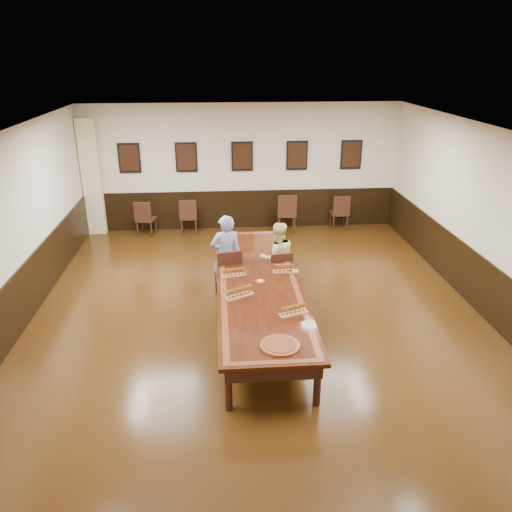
{
  "coord_description": "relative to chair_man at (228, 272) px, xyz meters",
  "views": [
    {
      "loc": [
        -0.64,
        -7.62,
        4.35
      ],
      "look_at": [
        0.0,
        0.5,
        1.0
      ],
      "focal_mm": 35.0,
      "sensor_mm": 36.0,
      "label": 1
    }
  ],
  "objects": [
    {
      "name": "pink_phone",
      "position": [
        1.1,
        -0.6,
        0.26
      ],
      "size": [
        0.13,
        0.14,
        0.01
      ],
      "primitive_type": "cube",
      "rotation": [
        0.0,
        0.0,
        0.69
      ],
      "color": "#CE4466",
      "rests_on": "conference_table"
    },
    {
      "name": "spare_chair_a",
      "position": [
        -1.97,
        3.59,
        -0.03
      ],
      "size": [
        0.52,
        0.55,
        0.93
      ],
      "primitive_type": null,
      "rotation": [
        0.0,
        0.0,
        2.94
      ],
      "color": "black",
      "rests_on": "floor"
    },
    {
      "name": "flight_b",
      "position": [
        1.0,
        -0.64,
        0.33
      ],
      "size": [
        0.45,
        0.15,
        0.17
      ],
      "color": "#9D6742",
      "rests_on": "conference_table"
    },
    {
      "name": "flight_d",
      "position": [
        0.92,
        -2.15,
        0.33
      ],
      "size": [
        0.46,
        0.27,
        0.16
      ],
      "color": "#9D6742",
      "rests_on": "conference_table"
    },
    {
      "name": "chair_woman",
      "position": [
        0.97,
        0.04,
        -0.05
      ],
      "size": [
        0.49,
        0.53,
        0.9
      ],
      "primitive_type": null,
      "rotation": [
        0.0,
        0.0,
        3.31
      ],
      "color": "black",
      "rests_on": "floor"
    },
    {
      "name": "red_plate_grp",
      "position": [
        0.53,
        -0.99,
        0.26
      ],
      "size": [
        0.18,
        0.18,
        0.02
      ],
      "color": "red",
      "rests_on": "conference_table"
    },
    {
      "name": "flight_c",
      "position": [
        0.15,
        -1.53,
        0.33
      ],
      "size": [
        0.48,
        0.36,
        0.18
      ],
      "color": "#9D6742",
      "rests_on": "conference_table"
    },
    {
      "name": "conference_table",
      "position": [
        0.5,
        -0.95,
        0.11
      ],
      "size": [
        1.4,
        5.0,
        0.76
      ],
      "color": "black",
      "rests_on": "floor"
    },
    {
      "name": "wall_right",
      "position": [
        4.51,
        -0.95,
        1.1
      ],
      "size": [
        0.02,
        10.0,
        3.2
      ],
      "primitive_type": "cube",
      "color": "beige",
      "rests_on": "floor"
    },
    {
      "name": "wall_back",
      "position": [
        0.5,
        4.06,
        1.1
      ],
      "size": [
        8.0,
        0.02,
        3.2
      ],
      "primitive_type": "cube",
      "color": "beige",
      "rests_on": "floor"
    },
    {
      "name": "floor",
      "position": [
        0.5,
        -0.95,
        -0.51
      ],
      "size": [
        8.0,
        10.0,
        0.02
      ],
      "primitive_type": "cube",
      "color": "black",
      "rests_on": "ground"
    },
    {
      "name": "ceiling",
      "position": [
        0.5,
        -0.95,
        2.71
      ],
      "size": [
        8.0,
        10.0,
        0.02
      ],
      "primitive_type": "cube",
      "color": "white",
      "rests_on": "floor"
    },
    {
      "name": "person_woman",
      "position": [
        0.96,
        0.13,
        0.21
      ],
      "size": [
        0.78,
        0.65,
        1.41
      ],
      "primitive_type": "imported",
      "rotation": [
        0.0,
        0.0,
        3.31
      ],
      "color": "#F4E998",
      "rests_on": "floor"
    },
    {
      "name": "chair_man",
      "position": [
        0.0,
        0.0,
        0.0
      ],
      "size": [
        0.55,
        0.59,
        1.0
      ],
      "primitive_type": null,
      "rotation": [
        0.0,
        0.0,
        3.33
      ],
      "color": "black",
      "rests_on": "floor"
    },
    {
      "name": "person_man",
      "position": [
        -0.02,
        0.1,
        0.3
      ],
      "size": [
        0.64,
        0.48,
        1.59
      ],
      "primitive_type": "imported",
      "rotation": [
        0.0,
        0.0,
        3.33
      ],
      "color": "#445BAA",
      "rests_on": "floor"
    },
    {
      "name": "wall_left",
      "position": [
        -3.51,
        -0.95,
        1.1
      ],
      "size": [
        0.02,
        10.0,
        3.2
      ],
      "primitive_type": "cube",
      "color": "beige",
      "rests_on": "floor"
    },
    {
      "name": "posters",
      "position": [
        0.5,
        3.99,
        1.4
      ],
      "size": [
        6.14,
        0.04,
        0.74
      ],
      "color": "black",
      "rests_on": "wall_back"
    },
    {
      "name": "wall_front",
      "position": [
        0.5,
        -5.96,
        1.1
      ],
      "size": [
        8.0,
        0.02,
        3.2
      ],
      "primitive_type": "cube",
      "color": "beige",
      "rests_on": "floor"
    },
    {
      "name": "spare_chair_c",
      "position": [
        1.61,
        3.61,
        0.01
      ],
      "size": [
        0.51,
        0.55,
        1.02
      ],
      "primitive_type": null,
      "rotation": [
        0.0,
        0.0,
        3.07
      ],
      "color": "black",
      "rests_on": "floor"
    },
    {
      "name": "spare_chair_b",
      "position": [
        -0.91,
        3.69,
        -0.04
      ],
      "size": [
        0.44,
        0.48,
        0.92
      ],
      "primitive_type": null,
      "rotation": [
        0.0,
        0.0,
        3.16
      ],
      "color": "black",
      "rests_on": "floor"
    },
    {
      "name": "curtain",
      "position": [
        -3.25,
        3.87,
        0.95
      ],
      "size": [
        0.45,
        0.18,
        2.9
      ],
      "primitive_type": "cube",
      "color": "beige",
      "rests_on": "floor"
    },
    {
      "name": "wainscoting",
      "position": [
        0.5,
        -0.95,
        0.0
      ],
      "size": [
        8.0,
        10.0,
        1.0
      ],
      "color": "black",
      "rests_on": "floor"
    },
    {
      "name": "flight_a",
      "position": [
        0.09,
        -0.73,
        0.32
      ],
      "size": [
        0.43,
        0.21,
        0.16
      ],
      "color": "#9D6742",
      "rests_on": "conference_table"
    },
    {
      "name": "spare_chair_d",
      "position": [
        3.01,
        3.69,
        -0.03
      ],
      "size": [
        0.44,
        0.48,
        0.94
      ],
      "primitive_type": null,
      "rotation": [
        0.0,
        0.0,
        3.14
      ],
      "color": "black",
      "rests_on": "floor"
    },
    {
      "name": "carved_platter",
      "position": [
        0.61,
        -3.0,
        0.27
      ],
      "size": [
        0.62,
        0.62,
        0.04
      ],
      "color": "#5A3212",
      "rests_on": "conference_table"
    }
  ]
}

